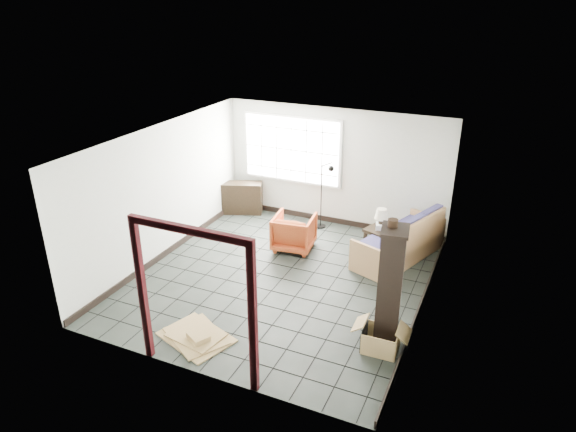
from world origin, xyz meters
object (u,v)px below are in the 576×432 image
at_px(armchair, 294,230).
at_px(futon_sofa, 402,243).
at_px(side_table, 380,233).
at_px(tall_shelf, 390,285).

bearing_deg(armchair, futon_sofa, -175.41).
distance_m(side_table, tall_shelf, 2.76).
distance_m(armchair, side_table, 1.70).
distance_m(futon_sofa, armchair, 2.13).
height_order(futon_sofa, armchair, futon_sofa).
distance_m(futon_sofa, side_table, 0.47).
xyz_separation_m(futon_sofa, tall_shelf, (0.35, -2.56, 0.59)).
bearing_deg(futon_sofa, armchair, -147.98).
bearing_deg(side_table, armchair, -164.26).
relative_size(side_table, tall_shelf, 0.35).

